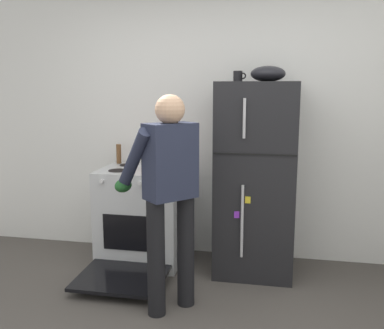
{
  "coord_description": "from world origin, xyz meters",
  "views": [
    {
      "loc": [
        0.67,
        -2.2,
        1.64
      ],
      "look_at": [
        -0.04,
        1.32,
        1.0
      ],
      "focal_mm": 40.2,
      "sensor_mm": 36.0,
      "label": 1
    }
  ],
  "objects": [
    {
      "name": "kitchen_wall_back",
      "position": [
        0.0,
        1.95,
        1.35
      ],
      "size": [
        6.0,
        0.1,
        2.7
      ],
      "primitive_type": "cube",
      "color": "white",
      "rests_on": "ground"
    },
    {
      "name": "mixing_bowl",
      "position": [
        0.57,
        1.57,
        1.76
      ],
      "size": [
        0.3,
        0.3,
        0.13
      ],
      "primitive_type": "ellipsoid",
      "color": "black",
      "rests_on": "refrigerator"
    },
    {
      "name": "red_pot",
      "position": [
        -0.4,
        1.52,
        0.97
      ],
      "size": [
        0.32,
        0.22,
        0.14
      ],
      "color": "red",
      "rests_on": "stove_range"
    },
    {
      "name": "pepper_mill",
      "position": [
        -0.86,
        1.77,
        1.0
      ],
      "size": [
        0.05,
        0.05,
        0.19
      ],
      "primitive_type": "cylinder",
      "color": "brown",
      "rests_on": "stove_range"
    },
    {
      "name": "stove_range",
      "position": [
        -0.56,
        1.55,
        0.44
      ],
      "size": [
        0.76,
        1.22,
        0.9
      ],
      "color": "silver",
      "rests_on": "ground"
    },
    {
      "name": "person_cook",
      "position": [
        -0.09,
        0.73,
        0.95
      ],
      "size": [
        0.65,
        0.68,
        1.6
      ],
      "color": "black",
      "rests_on": "ground"
    },
    {
      "name": "refrigerator",
      "position": [
        0.49,
        1.57,
        0.85
      ],
      "size": [
        0.68,
        0.72,
        1.69
      ],
      "color": "black",
      "rests_on": "ground"
    },
    {
      "name": "coffee_mug",
      "position": [
        0.32,
        1.62,
        1.74
      ],
      "size": [
        0.11,
        0.08,
        0.1
      ],
      "color": "black",
      "rests_on": "refrigerator"
    }
  ]
}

